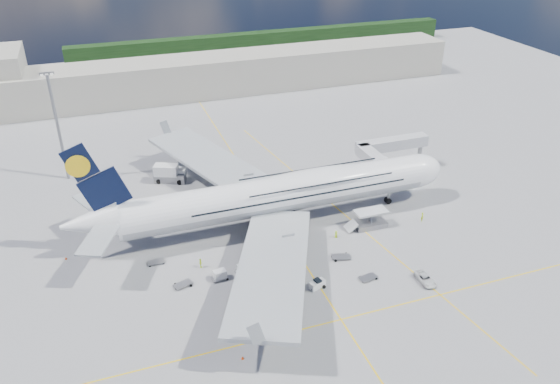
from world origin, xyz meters
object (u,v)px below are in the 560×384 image
object	(u,v)px
cargo_loader	(369,221)
baggage_tug	(317,284)
crew_tug	(292,257)
crew_loader	(366,212)
crew_wing	(200,263)
dolly_back	(156,262)
dolly_row_a	(220,275)
airliner	(280,194)
service_van	(425,279)
dolly_row_c	(243,268)
dolly_nose_near	(341,257)
catering_truck_outer	(170,174)
cone_nose	(383,187)
crew_nose	(422,217)
jet_bridge	(385,151)
light_mast	(58,126)
cone_tail	(66,258)
dolly_nose_far	(368,277)
catering_truck_inner	(238,192)
cone_wing_left_inner	(224,213)
cone_wing_right_outer	(243,358)
cone_wing_left_outer	(194,164)
cone_wing_right_inner	(275,285)
dolly_row_b	(183,284)
crew_van	(336,234)

from	to	relation	value
cargo_loader	baggage_tug	bearing A→B (deg)	-140.26
cargo_loader	baggage_tug	world-z (taller)	cargo_loader
baggage_tug	crew_tug	distance (m)	8.54
crew_loader	crew_wing	world-z (taller)	crew_wing
dolly_back	dolly_row_a	bearing A→B (deg)	-38.24
airliner	service_van	xyz separation A→B (m)	(17.42, -26.24, -6.21)
dolly_row_c	dolly_nose_near	xyz separation A→B (m)	(18.18, -2.01, -0.50)
catering_truck_outer	cone_nose	size ratio (longest dim) A/B	14.57
dolly_nose_near	crew_loader	xyz separation A→B (m)	(11.27, 11.87, 0.48)
catering_truck_outer	crew_nose	world-z (taller)	catering_truck_outer
catering_truck_outer	cone_nose	world-z (taller)	catering_truck_outer
service_van	crew_nose	bearing A→B (deg)	60.71
jet_bridge	light_mast	size ratio (longest dim) A/B	0.74
light_mast	service_van	bearing A→B (deg)	-46.72
cargo_loader	cone_tail	bearing A→B (deg)	171.67
catering_truck_outer	jet_bridge	bearing A→B (deg)	6.67
jet_bridge	dolly_nose_far	world-z (taller)	jet_bridge
cone_nose	baggage_tug	bearing A→B (deg)	-134.93
catering_truck_inner	crew_tug	xyz separation A→B (m)	(3.17, -25.59, -0.76)
cone_wing_left_inner	dolly_back	bearing A→B (deg)	-141.39
crew_nose	catering_truck_outer	bearing A→B (deg)	94.16
cone_wing_right_outer	cone_tail	bearing A→B (deg)	124.98
cone_tail	dolly_row_c	bearing A→B (deg)	-26.04
airliner	jet_bridge	bearing A→B (deg)	20.31
cone_nose	cone_wing_left_inner	world-z (taller)	cone_nose
jet_bridge	dolly_nose_far	xyz separation A→B (m)	(-21.00, -33.17, -6.50)
baggage_tug	cone_wing_left_outer	xyz separation A→B (m)	(-10.44, 53.75, -0.53)
crew_wing	cone_wing_right_inner	bearing A→B (deg)	-122.90
crew_nose	dolly_row_a	bearing A→B (deg)	137.54
cone_wing_left_outer	dolly_back	bearing A→B (deg)	-111.01
service_van	dolly_row_b	bearing A→B (deg)	163.42
crew_loader	cone_tail	size ratio (longest dim) A/B	3.56
baggage_tug	crew_van	distance (m)	16.02
crew_tug	cone_wing_right_inner	world-z (taller)	crew_tug
cone_wing_left_outer	baggage_tug	bearing A→B (deg)	-79.01
light_mast	service_van	world-z (taller)	light_mast
dolly_row_c	cone_wing_left_outer	xyz separation A→B (m)	(0.36, 45.38, -0.65)
dolly_row_c	jet_bridge	bearing A→B (deg)	18.92
cargo_loader	catering_truck_inner	bearing A→B (deg)	138.12
baggage_tug	dolly_nose_near	bearing A→B (deg)	24.88
jet_bridge	dolly_row_b	bearing A→B (deg)	-154.78
dolly_nose_near	crew_van	size ratio (longest dim) A/B	2.53
light_mast	crew_tug	bearing A→B (deg)	-51.60
dolly_nose_far	dolly_row_a	bearing A→B (deg)	151.59
light_mast	crew_van	bearing A→B (deg)	-41.64
cone_wing_left_outer	dolly_row_a	bearing A→B (deg)	-95.77
catering_truck_outer	crew_wing	size ratio (longest dim) A/B	4.18
dolly_back	cone_tail	world-z (taller)	cone_tail
dolly_nose_near	crew_tug	distance (m)	9.08
light_mast	cone_wing_left_outer	xyz separation A→B (m)	(29.10, -2.73, -12.97)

